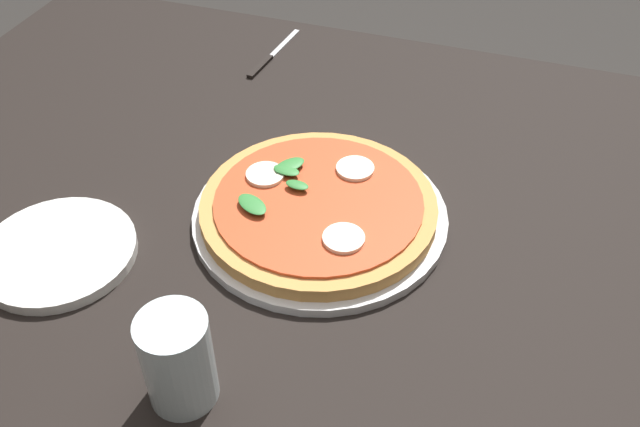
{
  "coord_description": "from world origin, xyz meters",
  "views": [
    {
      "loc": [
        -0.18,
        0.64,
        1.37
      ],
      "look_at": [
        0.02,
        0.02,
        0.78
      ],
      "focal_mm": 39.32,
      "sensor_mm": 36.0,
      "label": 1
    }
  ],
  "objects_px": {
    "dining_table": "(342,268)",
    "plate_white": "(58,252)",
    "glass_cup": "(178,360)",
    "pizza": "(318,206)",
    "knife": "(268,59)",
    "serving_tray": "(320,216)"
  },
  "relations": [
    {
      "from": "glass_cup",
      "to": "pizza",
      "type": "bearing_deg",
      "value": -98.78
    },
    {
      "from": "dining_table",
      "to": "knife",
      "type": "distance_m",
      "value": 0.42
    },
    {
      "from": "pizza",
      "to": "glass_cup",
      "type": "relative_size",
      "value": 2.75
    },
    {
      "from": "dining_table",
      "to": "plate_white",
      "type": "xyz_separation_m",
      "value": [
        0.3,
        0.18,
        0.11
      ]
    },
    {
      "from": "plate_white",
      "to": "glass_cup",
      "type": "xyz_separation_m",
      "value": [
        -0.23,
        0.12,
        0.05
      ]
    },
    {
      "from": "dining_table",
      "to": "pizza",
      "type": "xyz_separation_m",
      "value": [
        0.03,
        0.02,
        0.12
      ]
    },
    {
      "from": "serving_tray",
      "to": "glass_cup",
      "type": "distance_m",
      "value": 0.29
    },
    {
      "from": "serving_tray",
      "to": "knife",
      "type": "height_order",
      "value": "serving_tray"
    },
    {
      "from": "dining_table",
      "to": "plate_white",
      "type": "bearing_deg",
      "value": 31.35
    },
    {
      "from": "plate_white",
      "to": "dining_table",
      "type": "bearing_deg",
      "value": -148.65
    },
    {
      "from": "plate_white",
      "to": "knife",
      "type": "relative_size",
      "value": 1.04
    },
    {
      "from": "pizza",
      "to": "dining_table",
      "type": "bearing_deg",
      "value": -140.94
    },
    {
      "from": "dining_table",
      "to": "serving_tray",
      "type": "relative_size",
      "value": 4.46
    },
    {
      "from": "plate_white",
      "to": "serving_tray",
      "type": "bearing_deg",
      "value": -149.45
    },
    {
      "from": "serving_tray",
      "to": "pizza",
      "type": "xyz_separation_m",
      "value": [
        0.0,
        0.0,
        0.02
      ]
    },
    {
      "from": "dining_table",
      "to": "pizza",
      "type": "relative_size",
      "value": 4.84
    },
    {
      "from": "dining_table",
      "to": "plate_white",
      "type": "relative_size",
      "value": 7.73
    },
    {
      "from": "knife",
      "to": "glass_cup",
      "type": "distance_m",
      "value": 0.65
    },
    {
      "from": "dining_table",
      "to": "glass_cup",
      "type": "xyz_separation_m",
      "value": [
        0.07,
        0.3,
        0.15
      ]
    },
    {
      "from": "knife",
      "to": "plate_white",
      "type": "bearing_deg",
      "value": 82.84
    },
    {
      "from": "knife",
      "to": "dining_table",
      "type": "bearing_deg",
      "value": 125.54
    },
    {
      "from": "glass_cup",
      "to": "dining_table",
      "type": "bearing_deg",
      "value": -102.98
    }
  ]
}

